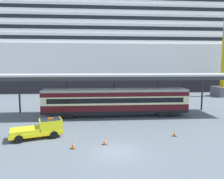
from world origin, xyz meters
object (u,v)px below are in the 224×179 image
object	(u,v)px
traffic_cone_near	(105,141)
train_carriage	(116,101)
cruise_ship	(108,50)
traffic_cone_far	(175,133)
service_truck	(41,128)
traffic_cone_mid	(73,145)

from	to	relation	value
traffic_cone_near	train_carriage	bearing A→B (deg)	79.47
cruise_ship	traffic_cone_near	bearing A→B (deg)	-93.40
train_carriage	traffic_cone_far	xyz separation A→B (m)	(5.54, -9.27, -2.01)
train_carriage	service_truck	distance (m)	12.22
cruise_ship	service_truck	bearing A→B (deg)	-101.29
traffic_cone_mid	train_carriage	bearing A→B (deg)	67.19
traffic_cone_mid	traffic_cone_far	size ratio (longest dim) A/B	1.25
service_truck	traffic_cone_near	distance (m)	7.12
train_carriage	traffic_cone_far	bearing A→B (deg)	-59.13
train_carriage	traffic_cone_near	world-z (taller)	train_carriage
cruise_ship	traffic_cone_near	size ratio (longest dim) A/B	192.96
cruise_ship	train_carriage	xyz separation A→B (m)	(-0.95, -39.66, -10.33)
traffic_cone_mid	traffic_cone_far	xyz separation A→B (m)	(10.54, 2.61, -0.08)
train_carriage	traffic_cone_mid	size ratio (longest dim) A/B	27.90
service_truck	traffic_cone_far	distance (m)	14.24
service_truck	traffic_cone_near	bearing A→B (deg)	-21.48
traffic_cone_near	traffic_cone_far	distance (m)	7.83
cruise_ship	service_truck	distance (m)	50.48
service_truck	traffic_cone_near	size ratio (longest dim) A/B	7.79
traffic_cone_near	traffic_cone_far	size ratio (longest dim) A/B	1.17
cruise_ship	service_truck	size ratio (longest dim) A/B	24.77
traffic_cone_near	service_truck	bearing A→B (deg)	158.52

